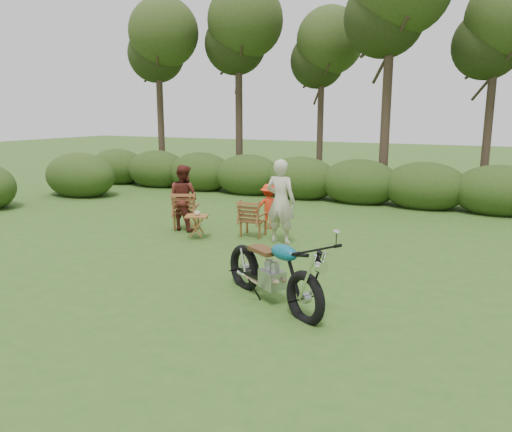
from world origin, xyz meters
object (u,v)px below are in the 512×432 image
at_px(cup, 197,213).
at_px(lawn_chair_left, 187,229).
at_px(child, 268,228).
at_px(lawn_chair_right, 253,236).
at_px(motorcycle, 272,302).
at_px(adult_a, 280,243).
at_px(adult_b, 185,230).
at_px(side_table, 197,227).

bearing_deg(cup, lawn_chair_left, 138.61).
relative_size(cup, child, 0.11).
bearing_deg(lawn_chair_right, motorcycle, 115.60).
relative_size(lawn_chair_left, cup, 7.45).
height_order(motorcycle, adult_a, adult_a).
distance_m(lawn_chair_right, lawn_chair_left, 1.81).
bearing_deg(adult_b, lawn_chair_left, -78.01).
xyz_separation_m(motorcycle, adult_a, (-1.31, 3.27, 0.00)).
distance_m(motorcycle, cup, 4.26).
height_order(cup, adult_b, adult_b).
relative_size(adult_a, adult_b, 1.16).
xyz_separation_m(motorcycle, adult_b, (-3.92, 3.34, 0.00)).
bearing_deg(side_table, adult_b, 142.59).
height_order(lawn_chair_right, lawn_chair_left, lawn_chair_left).
bearing_deg(adult_b, motorcycle, 146.15).
xyz_separation_m(side_table, child, (1.05, 1.62, -0.27)).
xyz_separation_m(adult_a, adult_b, (-2.61, 0.07, 0.00)).
bearing_deg(adult_a, motorcycle, 114.65).
bearing_deg(adult_a, side_table, 17.49).
relative_size(lawn_chair_right, adult_a, 0.46).
bearing_deg(adult_a, lawn_chair_right, -16.22).
height_order(side_table, child, child).
relative_size(side_table, cup, 4.25).
distance_m(side_table, child, 1.95).
height_order(cup, child, cup).
bearing_deg(adult_a, child, -51.06).
height_order(motorcycle, adult_b, adult_b).
distance_m(side_table, adult_a, 1.95).
distance_m(motorcycle, adult_a, 3.52).
bearing_deg(motorcycle, lawn_chair_right, 151.42).
relative_size(lawn_chair_right, cup, 6.78).
bearing_deg(side_table, motorcycle, -41.08).
bearing_deg(cup, motorcycle, -41.29).
xyz_separation_m(motorcycle, cup, (-3.17, 2.78, 0.59)).
bearing_deg(lawn_chair_left, adult_a, 152.64).
bearing_deg(motorcycle, lawn_chair_left, 169.15).
distance_m(lawn_chair_right, side_table, 1.34).
bearing_deg(cup, adult_a, 14.57).
height_order(lawn_chair_right, adult_b, adult_b).
bearing_deg(lawn_chair_left, side_table, 114.49).
bearing_deg(adult_b, lawn_chair_right, -166.77).
xyz_separation_m(side_table, cup, (0.01, 0.01, 0.32)).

